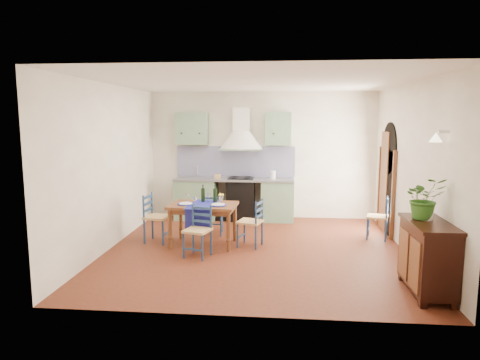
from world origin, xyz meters
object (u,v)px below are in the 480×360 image
at_px(dining_table, 203,209).
at_px(potted_plant, 424,198).
at_px(chair_near, 198,231).
at_px(sideboard, 427,255).

bearing_deg(dining_table, potted_plant, -28.07).
bearing_deg(chair_near, sideboard, -20.88).
bearing_deg(sideboard, chair_near, 159.12).
bearing_deg(dining_table, sideboard, -29.96).
xyz_separation_m(dining_table, chair_near, (0.03, -0.63, -0.22)).
relative_size(chair_near, sideboard, 0.78).
distance_m(chair_near, potted_plant, 3.40).
bearing_deg(chair_near, potted_plant, -18.57).
height_order(chair_near, potted_plant, potted_plant).
bearing_deg(potted_plant, chair_near, 161.43).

